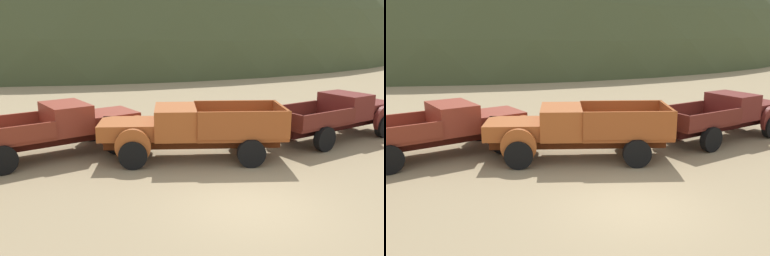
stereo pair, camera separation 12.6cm
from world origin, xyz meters
The scene contains 6 objects.
ground_plane centered at (0.00, 0.00, 0.00)m, with size 300.00×300.00×0.00m, color #998460.
hill_center centered at (6.65, 66.89, 0.00)m, with size 102.99×84.17×52.25m, color #424C2D.
truck_rust_red centered at (-4.32, 6.51, 1.00)m, with size 6.76×3.90×1.89m.
truck_oxide_orange centered at (-0.46, 4.54, 1.02)m, with size 6.78×3.86×1.91m.
truck_oxblood centered at (7.01, 5.14, 0.99)m, with size 6.50×3.48×1.89m.
bush_front_left centered at (1.40, 9.18, 0.12)m, with size 0.55×0.47×0.47m.
Camera 2 is at (-4.62, -9.19, 4.61)m, focal length 38.89 mm.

